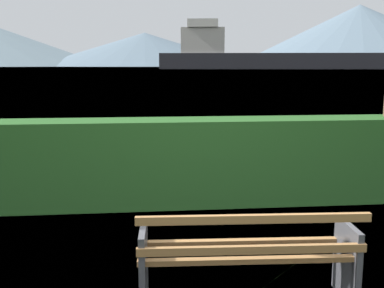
# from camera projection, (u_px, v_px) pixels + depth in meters

# --- Properties ---
(water_surface) EXTENTS (620.00, 620.00, 0.00)m
(water_surface) POSITION_uv_depth(u_px,v_px,m) (146.00, 68.00, 303.88)
(water_surface) COLOR #6B8EA3
(water_surface) RESTS_ON ground_plane
(park_bench) EXTENTS (1.82, 0.66, 0.87)m
(park_bench) POSITION_uv_depth(u_px,v_px,m) (247.00, 256.00, 3.78)
(park_bench) COLOR #A0703F
(park_bench) RESTS_ON ground_plane
(hedge_row) EXTENTS (7.25, 0.70, 1.22)m
(hedge_row) POSITION_uv_depth(u_px,v_px,m) (203.00, 161.00, 6.59)
(hedge_row) COLOR #285B23
(hedge_row) RESTS_ON ground_plane
(cargo_ship_large) EXTENTS (109.68, 34.12, 22.01)m
(cargo_ship_large) POSITION_uv_depth(u_px,v_px,m) (260.00, 55.00, 211.03)
(cargo_ship_large) COLOR #232328
(cargo_ship_large) RESTS_ON water_surface
(distant_hills) EXTENTS (862.73, 366.10, 80.34)m
(distant_hills) POSITION_uv_depth(u_px,v_px,m) (167.00, 39.00, 582.52)
(distant_hills) COLOR slate
(distant_hills) RESTS_ON ground_plane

